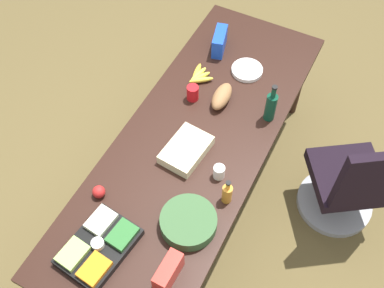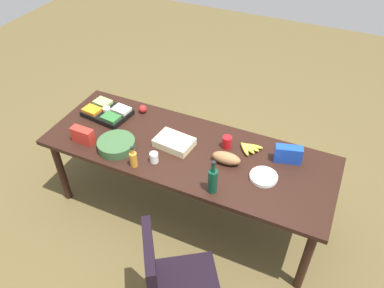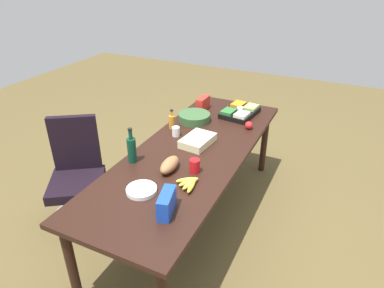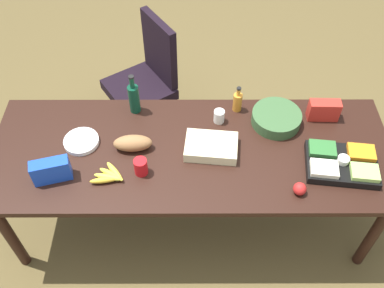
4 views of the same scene
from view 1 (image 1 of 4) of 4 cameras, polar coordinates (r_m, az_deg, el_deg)
ground_plane at (r=3.68m, az=0.30°, el=-6.51°), size 10.00×10.00×0.00m
conference_table at (r=3.09m, az=0.35°, el=-0.19°), size 2.51×0.91×0.78m
office_chair at (r=3.48m, az=18.26°, el=-4.86°), size 0.67×0.67×0.99m
sheet_cake at (r=2.93m, az=-0.68°, el=-0.72°), size 0.34×0.25×0.07m
bread_loaf at (r=3.19m, az=3.59°, el=5.71°), size 0.24×0.12×0.10m
chip_bag_red at (r=2.54m, az=-2.86°, el=-15.07°), size 0.20×0.08×0.14m
dressing_bottle at (r=2.73m, az=4.23°, el=-5.91°), size 0.06×0.06×0.20m
chip_bag_blue at (r=3.52m, az=3.32°, el=12.19°), size 0.23×0.13×0.15m
banana_bunch at (r=3.34m, az=0.84°, el=8.16°), size 0.21×0.17×0.04m
apple_red at (r=2.83m, az=-11.11°, el=-5.65°), size 0.08×0.08×0.08m
wine_bottle at (r=3.08m, az=9.43°, el=4.49°), size 0.08×0.08×0.30m
veggie_tray at (r=2.67m, az=-11.13°, el=-11.94°), size 0.45×0.35×0.09m
red_solo_cup at (r=3.20m, az=0.08°, el=6.15°), size 0.10×0.10×0.11m
salad_bowl at (r=2.68m, az=-0.43°, el=-9.34°), size 0.40×0.40×0.08m
paper_cup at (r=2.84m, az=3.25°, el=-3.36°), size 0.07×0.07×0.09m
paper_plate_stack at (r=3.42m, az=6.62°, el=8.78°), size 0.26×0.26×0.03m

